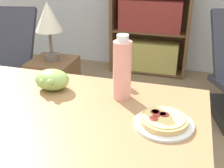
{
  "coord_description": "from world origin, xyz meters",
  "views": [
    {
      "loc": [
        0.4,
        -0.76,
        1.32
      ],
      "look_at": [
        0.1,
        0.26,
        0.83
      ],
      "focal_mm": 45.0,
      "sensor_mm": 36.0,
      "label": 1
    }
  ],
  "objects": [
    {
      "name": "grape_bunch",
      "position": [
        -0.17,
        0.26,
        0.81
      ],
      "size": [
        0.16,
        0.13,
        0.09
      ],
      "color": "#93BC5B",
      "rests_on": "dining_table"
    },
    {
      "name": "dining_table",
      "position": [
        -0.06,
        0.03,
        0.65
      ],
      "size": [
        1.12,
        0.82,
        0.77
      ],
      "color": "#A37549",
      "rests_on": "ground_plane"
    },
    {
      "name": "drink_bottle",
      "position": [
        0.14,
        0.27,
        0.89
      ],
      "size": [
        0.08,
        0.08,
        0.27
      ],
      "color": "pink",
      "rests_on": "dining_table"
    },
    {
      "name": "salt_shaker",
      "position": [
        0.12,
        0.39,
        0.8
      ],
      "size": [
        0.03,
        0.03,
        0.08
      ],
      "color": "white",
      "rests_on": "dining_table"
    },
    {
      "name": "pizza_on_plate",
      "position": [
        0.34,
        0.11,
        0.78
      ],
      "size": [
        0.21,
        0.21,
        0.04
      ],
      "color": "white",
      "rests_on": "dining_table"
    },
    {
      "name": "side_table",
      "position": [
        -0.64,
        1.13,
        0.27
      ],
      "size": [
        0.34,
        0.34,
        0.55
      ],
      "color": "brown",
      "rests_on": "ground_plane"
    },
    {
      "name": "table_lamp",
      "position": [
        -0.64,
        1.13,
        0.87
      ],
      "size": [
        0.21,
        0.21,
        0.45
      ],
      "color": "#665B51",
      "rests_on": "side_table"
    },
    {
      "name": "bookshelf",
      "position": [
        -0.07,
        2.44,
        0.7
      ],
      "size": [
        0.9,
        0.31,
        1.47
      ],
      "color": "brown",
      "rests_on": "ground_plane"
    }
  ]
}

